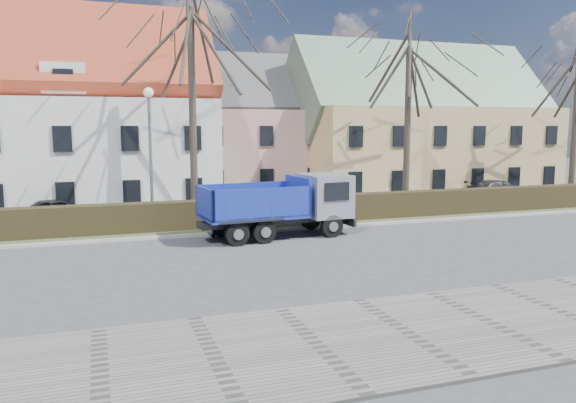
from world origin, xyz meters
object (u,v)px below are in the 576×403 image
object	(u,v)px
parked_car_a	(58,210)
cart_frame	(212,230)
streetlight	(151,158)
dump_truck	(272,206)
parked_car_b	(500,190)

from	to	relation	value
parked_car_a	cart_frame	bearing A→B (deg)	-144.07
streetlight	cart_frame	xyz separation A→B (m)	(2.19, -2.99, -2.91)
parked_car_a	streetlight	bearing A→B (deg)	-137.52
dump_truck	parked_car_a	world-z (taller)	dump_truck
parked_car_a	dump_truck	bearing A→B (deg)	-137.85
parked_car_b	streetlight	bearing A→B (deg)	98.85
streetlight	cart_frame	world-z (taller)	streetlight
dump_truck	parked_car_a	size ratio (longest dim) A/B	1.88
cart_frame	parked_car_a	size ratio (longest dim) A/B	0.22
streetlight	parked_car_b	world-z (taller)	streetlight
cart_frame	parked_car_b	xyz separation A→B (m)	(19.94, 6.21, 0.29)
dump_truck	parked_car_b	bearing A→B (deg)	16.18
parked_car_a	parked_car_b	size ratio (longest dim) A/B	0.81
cart_frame	streetlight	bearing A→B (deg)	126.24
streetlight	parked_car_a	xyz separation A→B (m)	(-4.25, 3.28, -2.65)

